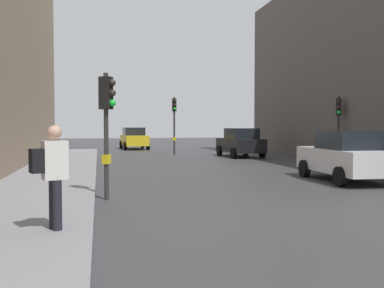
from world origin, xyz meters
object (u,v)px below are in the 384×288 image
Objects in this scene: traffic_light_far_median at (174,115)px; car_yellow_taxi at (134,138)px; traffic_light_near_right at (107,112)px; car_dark_suv at (240,143)px; traffic_light_mid_street at (339,118)px; car_white_compact at (346,156)px; pedestrian_with_black_backpack at (52,171)px.

car_yellow_taxi is at bearing 105.08° from traffic_light_far_median.
traffic_light_near_right is 25.09m from car_yellow_taxi.
car_dark_suv is (8.34, 14.50, -1.39)m from traffic_light_near_right.
traffic_light_mid_street is 19.00m from car_yellow_taxi.
car_yellow_taxi is (-8.60, 16.89, -1.42)m from traffic_light_mid_street.
car_dark_suv is at bearing -61.23° from car_yellow_taxi.
traffic_light_far_median is 0.89× the size of car_dark_suv.
traffic_light_near_right is at bearing -119.92° from car_dark_suv.
car_dark_suv is at bearing 114.04° from traffic_light_mid_street.
car_dark_suv is at bearing 89.17° from car_white_compact.
traffic_light_far_median is at bearing 74.83° from traffic_light_near_right.
traffic_light_near_right is 0.86× the size of traffic_light_far_median.
pedestrian_with_black_backpack is (-12.22, -11.94, -1.14)m from traffic_light_mid_street.
car_dark_suv is (-2.89, 6.47, -1.42)m from traffic_light_mid_street.
pedestrian_with_black_backpack is (-5.67, -21.19, -1.46)m from traffic_light_far_median.
traffic_light_mid_street is at bearing 62.30° from car_white_compact.
traffic_light_mid_street reaches higher than car_white_compact.
traffic_light_mid_street is 1.88× the size of pedestrian_with_black_backpack.
traffic_light_mid_street reaches higher than pedestrian_with_black_backpack.
traffic_light_near_right reaches higher than car_dark_suv.
car_dark_suv is 2.41× the size of pedestrian_with_black_backpack.
car_yellow_taxi is at bearing 117.00° from traffic_light_mid_street.
traffic_light_mid_street is 6.74m from car_white_compact.
car_white_compact is at bearing -77.00° from traffic_light_far_median.
traffic_light_near_right is 8.57m from car_white_compact.
traffic_light_far_median is at bearing 103.00° from car_white_compact.
car_dark_suv is (0.18, 12.31, 0.00)m from car_white_compact.
pedestrian_with_black_backpack is at bearing -135.65° from traffic_light_mid_street.
traffic_light_far_median reaches higher than car_dark_suv.
car_yellow_taxi is 11.88m from car_dark_suv.
traffic_light_near_right is at bearing -105.17° from traffic_light_far_median.
traffic_light_near_right is 0.76× the size of car_yellow_taxi.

